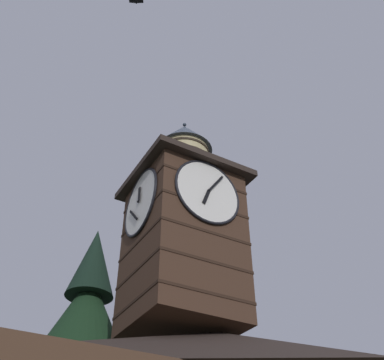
% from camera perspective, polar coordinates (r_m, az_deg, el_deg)
% --- Properties ---
extents(clock_tower, '(4.13, 4.13, 9.24)m').
position_cam_1_polar(clock_tower, '(17.38, -1.11, -5.93)').
color(clock_tower, '#422B1E').
rests_on(clock_tower, building_main).
extents(flying_bird_high, '(0.56, 0.41, 0.13)m').
position_cam_1_polar(flying_bird_high, '(19.51, -6.75, 20.68)').
color(flying_bird_high, black).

